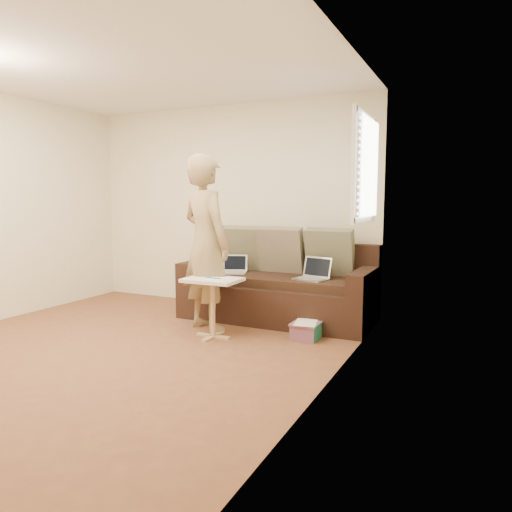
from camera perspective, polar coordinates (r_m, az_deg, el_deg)
name	(u,v)px	position (r m, az deg, el deg)	size (l,w,h in m)	color
floor	(112,352)	(4.61, -16.99, -11.06)	(4.50, 4.50, 0.00)	brown
ceiling	(101,57)	(4.56, -18.21, 21.86)	(4.50, 4.50, 0.00)	white
wall_back	(229,207)	(6.24, -3.32, 5.97)	(4.00, 4.00, 0.00)	beige
wall_right	(325,213)	(3.37, 8.32, 5.18)	(4.50, 4.50, 0.00)	beige
window_blinds	(366,168)	(4.85, 13.12, 10.29)	(0.12, 0.88, 1.08)	white
sofa	(278,283)	(5.50, 2.62, -3.30)	(2.20, 0.95, 0.85)	black
pillow_left	(240,248)	(5.90, -1.92, 0.97)	(0.55, 0.14, 0.55)	#65664B
pillow_mid	(281,250)	(5.67, 3.01, 0.72)	(0.55, 0.14, 0.55)	#796E56
pillow_right	(330,252)	(5.49, 8.89, 0.44)	(0.55, 0.14, 0.55)	#65664B
laptop_silver	(311,280)	(5.19, 6.61, -2.89)	(0.35, 0.25, 0.23)	#B7BABC
laptop_white	(233,273)	(5.64, -2.74, -2.08)	(0.29, 0.21, 0.21)	white
person	(206,243)	(5.03, -6.06, 1.55)	(0.68, 0.46, 1.87)	olive
side_table	(213,308)	(4.82, -5.24, -6.26)	(0.55, 0.39, 0.61)	silver
drinking_glass	(208,270)	(4.91, -5.86, -1.69)	(0.07, 0.07, 0.12)	silver
scissors	(213,278)	(4.72, -5.24, -2.66)	(0.18, 0.10, 0.02)	silver
paper_on_table	(218,278)	(4.75, -4.64, -2.68)	(0.21, 0.30, 0.00)	white
striped_box	(306,331)	(4.81, 6.03, -8.95)	(0.27, 0.27, 0.17)	#DA2070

